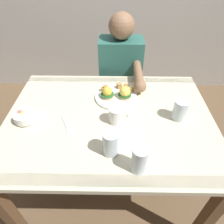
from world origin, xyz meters
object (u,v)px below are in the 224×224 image
fork (66,125)px  water_glass_extra (180,111)px  coffee_mug (116,115)px  water_glass_far (139,161)px  fruit_bowl (25,117)px  diner_person (121,76)px  water_glass_near (111,144)px  dining_table (110,130)px  eggs_benedict_plate (117,94)px

fork → water_glass_extra: 0.64m
coffee_mug → water_glass_far: bearing=-72.1°
fruit_bowl → water_glass_far: water_glass_far is taller
coffee_mug → diner_person: (0.04, 0.64, -0.14)m
fruit_bowl → water_glass_far: size_ratio=0.88×
diner_person → fruit_bowl: bearing=-130.9°
water_glass_near → diner_person: size_ratio=0.12×
dining_table → diner_person: size_ratio=1.05×
eggs_benedict_plate → water_glass_near: water_glass_near is taller
coffee_mug → diner_person: diner_person is taller
dining_table → eggs_benedict_plate: bearing=77.4°
coffee_mug → water_glass_extra: water_glass_extra is taller
dining_table → water_glass_near: 0.30m
dining_table → coffee_mug: size_ratio=10.79×
water_glass_extra → diner_person: diner_person is taller
water_glass_far → fruit_bowl: bearing=153.7°
dining_table → water_glass_extra: water_glass_extra is taller
coffee_mug → water_glass_far: (0.10, -0.30, 0.01)m
eggs_benedict_plate → fork: (-0.28, -0.26, -0.02)m
fruit_bowl → water_glass_near: 0.53m
water_glass_far → diner_person: 0.95m
fruit_bowl → diner_person: diner_person is taller
water_glass_near → diner_person: diner_person is taller
water_glass_extra → diner_person: (-0.32, 0.60, -0.14)m
dining_table → water_glass_near: bearing=-86.7°
eggs_benedict_plate → fork: eggs_benedict_plate is taller
fruit_bowl → water_glass_far: bearing=-26.3°
eggs_benedict_plate → coffee_mug: size_ratio=2.43×
fork → water_glass_near: (0.25, -0.18, 0.05)m
eggs_benedict_plate → coffee_mug: (-0.00, -0.22, 0.02)m
coffee_mug → fork: coffee_mug is taller
eggs_benedict_plate → fork: size_ratio=1.84×
eggs_benedict_plate → diner_person: size_ratio=0.24×
fruit_bowl → coffee_mug: 0.51m
dining_table → fruit_bowl: 0.49m
eggs_benedict_plate → coffee_mug: bearing=-90.3°
fruit_bowl → diner_person: (0.55, 0.64, -0.12)m
water_glass_near → diner_person: 0.86m
dining_table → water_glass_extra: bearing=0.2°
water_glass_far → diner_person: diner_person is taller
eggs_benedict_plate → water_glass_near: 0.44m
coffee_mug → fork: bearing=-172.4°
eggs_benedict_plate → water_glass_extra: (0.35, -0.19, 0.03)m
fruit_bowl → fork: (0.23, -0.04, -0.03)m
dining_table → diner_person: 0.61m
water_glass_extra → fruit_bowl: bearing=-177.5°
fork → water_glass_near: water_glass_near is taller
dining_table → fruit_bowl: size_ratio=10.00×
water_glass_near → diner_person: (0.06, 0.85, -0.15)m
dining_table → coffee_mug: coffee_mug is taller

